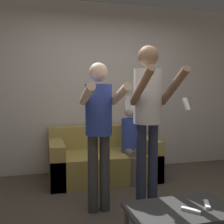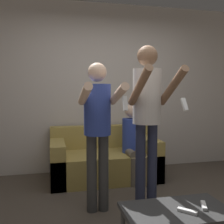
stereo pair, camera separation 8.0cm
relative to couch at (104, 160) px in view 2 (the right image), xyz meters
name	(u,v)px [view 2 (the right image)]	position (x,y,z in m)	size (l,w,h in m)	color
wall_back	(104,88)	(0.09, 0.46, 1.09)	(6.40, 0.06, 2.70)	beige
couch	(104,160)	(0.00, 0.00, 0.00)	(1.56, 0.85, 0.75)	#AD9347
person_standing_left	(98,122)	(-0.28, -1.07, 0.72)	(0.41, 0.67, 1.59)	#383838
person_standing_right	(148,107)	(0.28, -1.07, 0.86)	(0.43, 0.72, 1.79)	#282D47
person_seated	(133,140)	(0.39, -0.19, 0.33)	(0.27, 0.51, 1.11)	#6B6051
coffee_table	(177,215)	(0.19, -1.96, 0.07)	(0.84, 0.48, 0.38)	#2D2D2D
remote_near	(187,211)	(0.24, -2.03, 0.13)	(0.13, 0.13, 0.02)	white
remote_far	(204,206)	(0.42, -1.97, 0.13)	(0.10, 0.15, 0.02)	white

